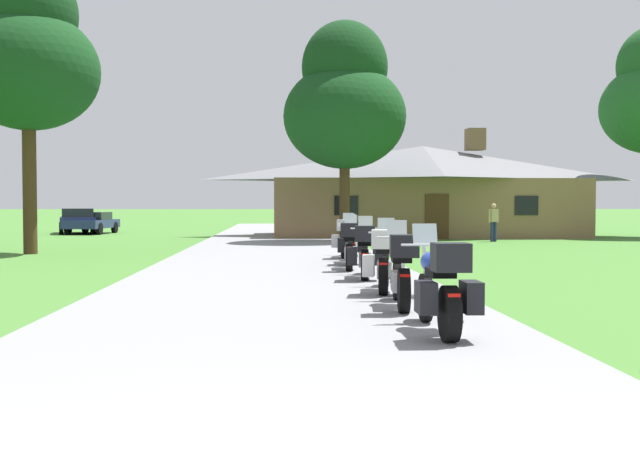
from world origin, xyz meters
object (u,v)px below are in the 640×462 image
(motorcycle_red_second_in_row, at_px, (401,270))
(parked_navy_sedan_far_left, at_px, (92,222))
(motorcycle_green_farthest_in_row, at_px, (346,239))
(motorcycle_blue_nearest_to_camera, at_px, (441,289))
(motorcycle_white_fifth_in_row, at_px, (350,246))
(motorcycle_yellow_fourth_in_row, at_px, (365,252))
(motorcycle_red_sixth_in_row, at_px, (351,243))
(parked_navy_suv_far_left, at_px, (77,220))
(bystander_tan_shirt_near_lodge, at_px, (494,220))
(tree_by_lodge_front, at_px, (345,102))
(motorcycle_white_third_in_row, at_px, (384,261))
(tree_left_near, at_px, (28,54))

(motorcycle_red_second_in_row, xyz_separation_m, parked_navy_sedan_far_left, (-12.14, 30.63, 0.02))
(motorcycle_green_farthest_in_row, bearing_deg, motorcycle_blue_nearest_to_camera, -80.70)
(motorcycle_white_fifth_in_row, height_order, parked_navy_sedan_far_left, motorcycle_white_fifth_in_row)
(motorcycle_blue_nearest_to_camera, distance_m, motorcycle_white_fifth_in_row, 9.07)
(motorcycle_yellow_fourth_in_row, xyz_separation_m, motorcycle_green_farthest_in_row, (0.15, 6.19, 0.00))
(motorcycle_white_fifth_in_row, height_order, motorcycle_red_sixth_in_row, same)
(parked_navy_suv_far_left, height_order, parked_navy_sedan_far_left, parked_navy_suv_far_left)
(bystander_tan_shirt_near_lodge, bearing_deg, motorcycle_white_fifth_in_row, 34.26)
(parked_navy_sedan_far_left, bearing_deg, tree_by_lodge_front, -32.20)
(motorcycle_white_fifth_in_row, relative_size, motorcycle_red_sixth_in_row, 1.00)
(motorcycle_green_farthest_in_row, xyz_separation_m, parked_navy_sedan_far_left, (-12.26, 20.04, 0.03))
(bystander_tan_shirt_near_lodge, bearing_deg, parked_navy_sedan_far_left, -53.98)
(motorcycle_blue_nearest_to_camera, xyz_separation_m, motorcycle_red_sixth_in_row, (-0.01, 10.81, 0.00))
(motorcycle_blue_nearest_to_camera, xyz_separation_m, motorcycle_white_third_in_row, (-0.05, 4.34, 0.00))
(bystander_tan_shirt_near_lodge, height_order, tree_by_lodge_front, tree_by_lodge_front)
(parked_navy_sedan_far_left, bearing_deg, bystander_tan_shirt_near_lodge, -21.23)
(motorcycle_white_fifth_in_row, height_order, motorcycle_green_farthest_in_row, same)
(motorcycle_green_farthest_in_row, relative_size, bystander_tan_shirt_near_lodge, 1.25)
(motorcycle_red_sixth_in_row, distance_m, motorcycle_green_farthest_in_row, 2.15)
(tree_left_near, relative_size, tree_by_lodge_front, 1.01)
(motorcycle_blue_nearest_to_camera, height_order, motorcycle_yellow_fourth_in_row, same)
(motorcycle_white_fifth_in_row, distance_m, parked_navy_sedan_far_left, 26.78)
(parked_navy_suv_far_left, bearing_deg, motorcycle_red_second_in_row, -83.05)
(motorcycle_red_second_in_row, bearing_deg, tree_left_near, 131.32)
(motorcycle_red_second_in_row, bearing_deg, motorcycle_red_sixth_in_row, 94.77)
(motorcycle_white_third_in_row, height_order, tree_left_near, tree_left_near)
(motorcycle_blue_nearest_to_camera, bearing_deg, tree_left_near, 122.57)
(motorcycle_yellow_fourth_in_row, xyz_separation_m, motorcycle_white_fifth_in_row, (-0.10, 2.29, 0.01))
(motorcycle_white_fifth_in_row, distance_m, tree_left_near, 13.35)
(motorcycle_red_second_in_row, height_order, motorcycle_red_sixth_in_row, same)
(motorcycle_green_farthest_in_row, distance_m, tree_left_near, 12.02)
(motorcycle_white_third_in_row, bearing_deg, motorcycle_green_farthest_in_row, 99.22)
(tree_left_near, height_order, tree_by_lodge_front, tree_left_near)
(motorcycle_white_third_in_row, xyz_separation_m, motorcycle_yellow_fourth_in_row, (-0.06, 2.43, 0.00))
(bystander_tan_shirt_near_lodge, distance_m, parked_navy_sedan_far_left, 22.00)
(tree_left_near, bearing_deg, parked_navy_suv_far_left, 100.18)
(motorcycle_red_second_in_row, xyz_separation_m, motorcycle_white_fifth_in_row, (-0.13, 6.70, 0.00))
(motorcycle_red_second_in_row, relative_size, motorcycle_red_sixth_in_row, 1.00)
(tree_left_near, bearing_deg, motorcycle_red_sixth_in_row, -27.34)
(parked_navy_sedan_far_left, bearing_deg, motorcycle_red_sixth_in_row, -55.63)
(motorcycle_yellow_fourth_in_row, height_order, parked_navy_sedan_far_left, motorcycle_yellow_fourth_in_row)
(motorcycle_red_sixth_in_row, xyz_separation_m, parked_navy_sedan_far_left, (-12.21, 22.18, 0.03))
(motorcycle_yellow_fourth_in_row, bearing_deg, motorcycle_red_sixth_in_row, 95.72)
(motorcycle_red_second_in_row, bearing_deg, tree_by_lodge_front, 92.51)
(bystander_tan_shirt_near_lodge, xyz_separation_m, tree_left_near, (-17.42, -7.10, 5.55))
(parked_navy_sedan_far_left, bearing_deg, motorcycle_green_farthest_in_row, -52.99)
(motorcycle_blue_nearest_to_camera, height_order, motorcycle_white_fifth_in_row, same)
(motorcycle_yellow_fourth_in_row, bearing_deg, motorcycle_blue_nearest_to_camera, -81.97)
(motorcycle_blue_nearest_to_camera, height_order, motorcycle_green_farthest_in_row, same)
(motorcycle_green_farthest_in_row, distance_m, bystander_tan_shirt_near_lodge, 12.53)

